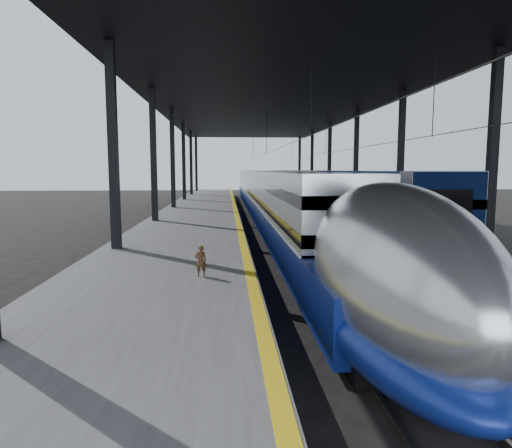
{
  "coord_description": "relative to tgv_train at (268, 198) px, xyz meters",
  "views": [
    {
      "loc": [
        -1.4,
        -13.35,
        4.12
      ],
      "look_at": [
        -0.24,
        4.39,
        2.0
      ],
      "focal_mm": 32.0,
      "sensor_mm": 36.0,
      "label": 1
    }
  ],
  "objects": [
    {
      "name": "ground",
      "position": [
        -2.0,
        -23.34,
        -1.87
      ],
      "size": [
        160.0,
        160.0,
        0.0
      ],
      "primitive_type": "plane",
      "color": "black",
      "rests_on": "ground"
    },
    {
      "name": "platform",
      "position": [
        -5.5,
        -3.34,
        -1.37
      ],
      "size": [
        6.0,
        80.0,
        1.0
      ],
      "primitive_type": "cube",
      "color": "#4C4C4F",
      "rests_on": "ground"
    },
    {
      "name": "yellow_strip",
      "position": [
        -2.7,
        -3.34,
        -0.87
      ],
      "size": [
        0.3,
        80.0,
        0.01
      ],
      "primitive_type": "cube",
      "color": "gold",
      "rests_on": "platform"
    },
    {
      "name": "rails",
      "position": [
        2.5,
        -3.34,
        -1.79
      ],
      "size": [
        6.52,
        80.0,
        0.16
      ],
      "color": "slate",
      "rests_on": "ground"
    },
    {
      "name": "canopy",
      "position": [
        -0.1,
        -3.34,
        7.24
      ],
      "size": [
        18.0,
        75.0,
        9.47
      ],
      "color": "black",
      "rests_on": "ground"
    },
    {
      "name": "tgv_train",
      "position": [
        0.0,
        0.0,
        0.0
      ],
      "size": [
        2.8,
        65.2,
        4.01
      ],
      "color": "#B5B7BC",
      "rests_on": "ground"
    },
    {
      "name": "second_train",
      "position": [
        5.0,
        7.25,
        0.19
      ],
      "size": [
        2.96,
        56.05,
        4.07
      ],
      "color": "navy",
      "rests_on": "ground"
    },
    {
      "name": "child",
      "position": [
        -4.16,
        -23.46,
        -0.41
      ],
      "size": [
        0.37,
        0.28,
        0.92
      ],
      "primitive_type": "imported",
      "rotation": [
        0.0,
        0.0,
        3.32
      ],
      "color": "#452E17",
      "rests_on": "platform"
    }
  ]
}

